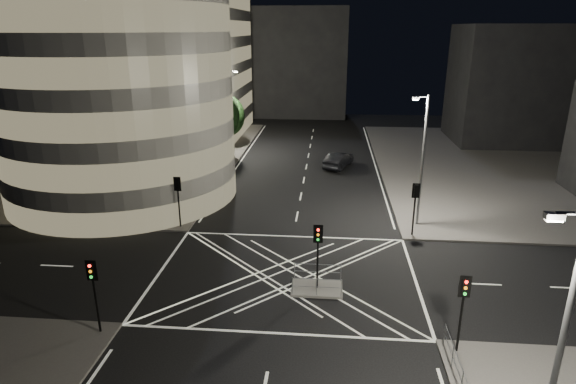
# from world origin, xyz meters

# --- Properties ---
(ground) EXTENTS (120.00, 120.00, 0.00)m
(ground) POSITION_xyz_m (0.00, 0.00, 0.00)
(ground) COLOR black
(ground) RESTS_ON ground
(sidewalk_far_left) EXTENTS (42.00, 42.00, 0.15)m
(sidewalk_far_left) POSITION_xyz_m (-29.00, 27.00, 0.07)
(sidewalk_far_left) COLOR #555250
(sidewalk_far_left) RESTS_ON ground
(sidewalk_far_right) EXTENTS (42.00, 42.00, 0.15)m
(sidewalk_far_right) POSITION_xyz_m (29.00, 27.00, 0.07)
(sidewalk_far_right) COLOR #555250
(sidewalk_far_right) RESTS_ON ground
(central_island) EXTENTS (3.00, 2.00, 0.15)m
(central_island) POSITION_xyz_m (2.00, -1.50, 0.07)
(central_island) COLOR slate
(central_island) RESTS_ON ground
(office_tower_curved) EXTENTS (30.00, 29.00, 27.20)m
(office_tower_curved) POSITION_xyz_m (-20.74, 18.74, 12.65)
(office_tower_curved) COLOR gray
(office_tower_curved) RESTS_ON sidewalk_far_left
(office_block_rear) EXTENTS (24.00, 16.00, 22.00)m
(office_block_rear) POSITION_xyz_m (-22.00, 42.00, 11.15)
(office_block_rear) COLOR gray
(office_block_rear) RESTS_ON sidewalk_far_left
(building_right_far) EXTENTS (14.00, 12.00, 15.00)m
(building_right_far) POSITION_xyz_m (26.00, 40.00, 7.65)
(building_right_far) COLOR black
(building_right_far) RESTS_ON sidewalk_far_right
(building_far_end) EXTENTS (18.00, 8.00, 18.00)m
(building_far_end) POSITION_xyz_m (-4.00, 58.00, 9.00)
(building_far_end) COLOR black
(building_far_end) RESTS_ON ground
(tree_a) EXTENTS (5.01, 5.01, 7.37)m
(tree_a) POSITION_xyz_m (-10.50, 9.00, 4.63)
(tree_a) COLOR black
(tree_a) RESTS_ON sidewalk_far_left
(tree_b) EXTENTS (4.56, 4.56, 7.48)m
(tree_b) POSITION_xyz_m (-10.50, 15.00, 5.00)
(tree_b) COLOR black
(tree_b) RESTS_ON sidewalk_far_left
(tree_c) EXTENTS (4.81, 4.81, 7.30)m
(tree_c) POSITION_xyz_m (-10.50, 21.00, 4.67)
(tree_c) COLOR black
(tree_c) RESTS_ON sidewalk_far_left
(tree_d) EXTENTS (5.42, 5.42, 8.18)m
(tree_d) POSITION_xyz_m (-10.50, 27.00, 5.21)
(tree_d) COLOR black
(tree_d) RESTS_ON sidewalk_far_left
(tree_e) EXTENTS (4.49, 4.49, 6.57)m
(tree_e) POSITION_xyz_m (-10.50, 33.00, 4.13)
(tree_e) COLOR black
(tree_e) RESTS_ON sidewalk_far_left
(traffic_signal_fl) EXTENTS (0.55, 0.22, 4.00)m
(traffic_signal_fl) POSITION_xyz_m (-8.80, 6.80, 2.91)
(traffic_signal_fl) COLOR black
(traffic_signal_fl) RESTS_ON sidewalk_far_left
(traffic_signal_nl) EXTENTS (0.55, 0.22, 4.00)m
(traffic_signal_nl) POSITION_xyz_m (-8.80, -6.80, 2.91)
(traffic_signal_nl) COLOR black
(traffic_signal_nl) RESTS_ON sidewalk_near_left
(traffic_signal_fr) EXTENTS (0.55, 0.22, 4.00)m
(traffic_signal_fr) POSITION_xyz_m (8.80, 6.80, 2.91)
(traffic_signal_fr) COLOR black
(traffic_signal_fr) RESTS_ON sidewalk_far_right
(traffic_signal_nr) EXTENTS (0.55, 0.22, 4.00)m
(traffic_signal_nr) POSITION_xyz_m (8.80, -6.80, 2.91)
(traffic_signal_nr) COLOR black
(traffic_signal_nr) RESTS_ON sidewalk_near_right
(traffic_signal_island) EXTENTS (0.55, 0.22, 4.00)m
(traffic_signal_island) POSITION_xyz_m (2.00, -1.50, 2.91)
(traffic_signal_island) COLOR black
(traffic_signal_island) RESTS_ON central_island
(street_lamp_left_near) EXTENTS (1.25, 0.25, 10.00)m
(street_lamp_left_near) POSITION_xyz_m (-9.44, 12.00, 5.54)
(street_lamp_left_near) COLOR slate
(street_lamp_left_near) RESTS_ON sidewalk_far_left
(street_lamp_left_far) EXTENTS (1.25, 0.25, 10.00)m
(street_lamp_left_far) POSITION_xyz_m (-9.44, 30.00, 5.54)
(street_lamp_left_far) COLOR slate
(street_lamp_left_far) RESTS_ON sidewalk_far_left
(street_lamp_right_far) EXTENTS (1.25, 0.25, 10.00)m
(street_lamp_right_far) POSITION_xyz_m (9.44, 9.00, 5.54)
(street_lamp_right_far) COLOR slate
(street_lamp_right_far) RESTS_ON sidewalk_far_right
(street_lamp_right_near) EXTENTS (1.25, 0.25, 10.00)m
(street_lamp_right_near) POSITION_xyz_m (9.44, -14.00, 5.54)
(street_lamp_right_near) COLOR slate
(street_lamp_right_near) RESTS_ON sidewalk_near_right
(railing_island_south) EXTENTS (2.80, 0.06, 1.10)m
(railing_island_south) POSITION_xyz_m (2.00, -2.40, 0.70)
(railing_island_south) COLOR slate
(railing_island_south) RESTS_ON central_island
(railing_island_north) EXTENTS (2.80, 0.06, 1.10)m
(railing_island_north) POSITION_xyz_m (2.00, -0.60, 0.70)
(railing_island_north) COLOR slate
(railing_island_north) RESTS_ON central_island
(sedan) EXTENTS (3.54, 5.51, 1.71)m
(sedan) POSITION_xyz_m (3.54, 25.06, 0.86)
(sedan) COLOR black
(sedan) RESTS_ON ground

